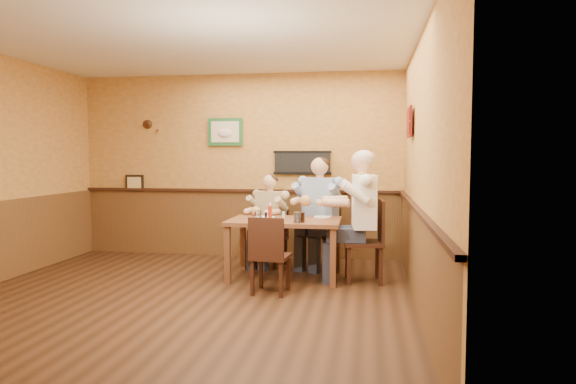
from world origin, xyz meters
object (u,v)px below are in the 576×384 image
object	(u,v)px
diner_tan_shirt	(271,225)
diner_white_elder	(364,223)
chair_back_left	(271,237)
chair_back_right	(320,232)
cola_tumbler	(301,217)
hot_sauce_bottle	(270,212)
water_glass_mid	(297,217)
diner_blue_polo	(320,218)
dining_table	(285,226)
water_glass_left	(258,216)
chair_near_side	(271,254)
pepper_shaker	(266,215)
salt_shaker	(284,215)
chair_right_end	(364,241)

from	to	relation	value
diner_tan_shirt	diner_white_elder	distance (m)	1.51
diner_white_elder	chair_back_left	bearing A→B (deg)	-125.05
chair_back_right	cola_tumbler	size ratio (longest dim) A/B	8.07
hot_sauce_bottle	water_glass_mid	bearing A→B (deg)	-32.46
diner_blue_polo	diner_white_elder	bearing A→B (deg)	-33.02
dining_table	water_glass_left	xyz separation A→B (m)	(-0.29, -0.24, 0.16)
chair_near_side	pepper_shaker	world-z (taller)	chair_near_side
water_glass_left	salt_shaker	distance (m)	0.37
water_glass_mid	pepper_shaker	size ratio (longest dim) A/B	1.62
chair_right_end	water_glass_mid	bearing A→B (deg)	-75.89
diner_tan_shirt	water_glass_left	distance (m)	0.96
chair_right_end	diner_tan_shirt	xyz separation A→B (m)	(-1.30, 0.74, 0.07)
diner_blue_polo	salt_shaker	size ratio (longest dim) A/B	14.18
chair_right_end	diner_white_elder	xyz separation A→B (m)	(0.00, 0.00, 0.22)
salt_shaker	water_glass_mid	bearing A→B (deg)	-56.43
chair_back_left	hot_sauce_bottle	xyz separation A→B (m)	(0.14, -0.78, 0.44)
dining_table	water_glass_mid	world-z (taller)	water_glass_mid
pepper_shaker	diner_tan_shirt	bearing A→B (deg)	95.48
chair_back_left	water_glass_mid	size ratio (longest dim) A/B	6.19
diner_tan_shirt	hot_sauce_bottle	xyz separation A→B (m)	(0.14, -0.78, 0.27)
diner_white_elder	dining_table	bearing A→B (deg)	-98.26
water_glass_mid	hot_sauce_bottle	world-z (taller)	hot_sauce_bottle
salt_shaker	chair_back_left	bearing A→B (deg)	113.58
dining_table	water_glass_left	bearing A→B (deg)	-140.35
water_glass_left	diner_tan_shirt	bearing A→B (deg)	91.40
diner_tan_shirt	water_glass_mid	size ratio (longest dim) A/B	8.85
diner_blue_polo	water_glass_mid	world-z (taller)	diner_blue_polo
water_glass_mid	chair_back_right	bearing A→B (deg)	80.82
diner_blue_polo	water_glass_left	world-z (taller)	diner_blue_polo
diner_blue_polo	pepper_shaker	bearing A→B (deg)	-112.16
diner_blue_polo	cola_tumbler	world-z (taller)	diner_blue_polo
diner_tan_shirt	diner_blue_polo	xyz separation A→B (m)	(0.69, 0.05, 0.11)
chair_near_side	salt_shaker	xyz separation A→B (m)	(0.02, 0.75, 0.36)
chair_back_left	hot_sauce_bottle	size ratio (longest dim) A/B	4.14
chair_near_side	diner_white_elder	size ratio (longest dim) A/B	0.60
chair_right_end	diner_blue_polo	world-z (taller)	diner_blue_polo
water_glass_left	hot_sauce_bottle	world-z (taller)	hot_sauce_bottle
chair_back_left	diner_blue_polo	world-z (taller)	diner_blue_polo
water_glass_left	salt_shaker	bearing A→B (deg)	43.01
diner_tan_shirt	cola_tumbler	bearing A→B (deg)	-39.22
chair_back_left	diner_white_elder	distance (m)	1.53
water_glass_mid	salt_shaker	distance (m)	0.41
diner_blue_polo	pepper_shaker	world-z (taller)	diner_blue_polo
dining_table	chair_back_right	xyz separation A→B (m)	(0.38, 0.75, -0.18)
dining_table	chair_back_left	xyz separation A→B (m)	(-0.31, 0.69, -0.25)
dining_table	diner_blue_polo	size ratio (longest dim) A/B	1.02
water_glass_left	chair_right_end	bearing A→B (deg)	8.54
water_glass_left	pepper_shaker	distance (m)	0.28
diner_blue_polo	pepper_shaker	distance (m)	0.96
water_glass_left	hot_sauce_bottle	size ratio (longest dim) A/B	0.67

